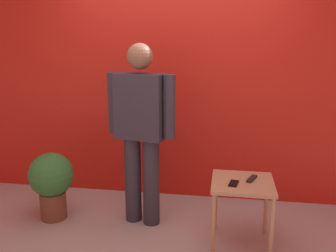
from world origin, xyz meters
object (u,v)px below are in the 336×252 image
tv_remote (252,179)px  potted_plant (51,180)px  side_table (242,192)px  cell_phone (234,183)px  standing_person (141,126)px

tv_remote → potted_plant: 1.95m
potted_plant → side_table: bearing=-6.4°
cell_phone → standing_person: bearing=168.5°
side_table → cell_phone: size_ratio=4.14×
side_table → tv_remote: (0.08, 0.05, 0.10)m
side_table → potted_plant: 1.87m
side_table → potted_plant: (-1.86, 0.21, -0.10)m
standing_person → tv_remote: bearing=-13.1°
standing_person → tv_remote: size_ratio=10.28×
standing_person → potted_plant: standing_person is taller
tv_remote → potted_plant: size_ratio=0.25×
side_table → potted_plant: size_ratio=0.87×
cell_phone → potted_plant: bearing=-178.1°
side_table → tv_remote: size_ratio=3.51×
standing_person → tv_remote: standing_person is taller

